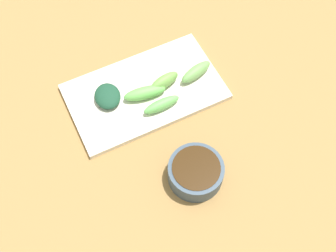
# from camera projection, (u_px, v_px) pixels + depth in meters

# --- Properties ---
(tabletop) EXTENTS (2.10, 2.10, 0.02)m
(tabletop) POSITION_uv_depth(u_px,v_px,m) (164.00, 124.00, 0.89)
(tabletop) COLOR olive
(tabletop) RESTS_ON ground
(sauce_bowl) EXTENTS (0.10, 0.10, 0.04)m
(sauce_bowl) POSITION_uv_depth(u_px,v_px,m) (194.00, 172.00, 0.81)
(sauce_bowl) COLOR #374859
(sauce_bowl) RESTS_ON tabletop
(serving_plate) EXTENTS (0.18, 0.31, 0.01)m
(serving_plate) POSITION_uv_depth(u_px,v_px,m) (145.00, 92.00, 0.91)
(serving_plate) COLOR silver
(serving_plate) RESTS_ON tabletop
(broccoli_stalk_0) EXTENTS (0.02, 0.08, 0.02)m
(broccoli_stalk_0) POSITION_uv_depth(u_px,v_px,m) (162.00, 105.00, 0.88)
(broccoli_stalk_0) COLOR #66B658
(broccoli_stalk_0) RESTS_ON serving_plate
(broccoli_stalk_1) EXTENTS (0.04, 0.07, 0.03)m
(broccoli_stalk_1) POSITION_uv_depth(u_px,v_px,m) (164.00, 82.00, 0.90)
(broccoli_stalk_1) COLOR #70A64B
(broccoli_stalk_1) RESTS_ON serving_plate
(broccoli_stalk_2) EXTENTS (0.04, 0.09, 0.03)m
(broccoli_stalk_2) POSITION_uv_depth(u_px,v_px,m) (145.00, 93.00, 0.89)
(broccoli_stalk_2) COLOR #69BA54
(broccoli_stalk_2) RESTS_ON serving_plate
(broccoli_stalk_3) EXTENTS (0.04, 0.08, 0.03)m
(broccoli_stalk_3) POSITION_uv_depth(u_px,v_px,m) (196.00, 72.00, 0.91)
(broccoli_stalk_3) COLOR #6FA557
(broccoli_stalk_3) RESTS_ON serving_plate
(broccoli_leafy_4) EXTENTS (0.07, 0.06, 0.02)m
(broccoli_leafy_4) POSITION_uv_depth(u_px,v_px,m) (108.00, 96.00, 0.89)
(broccoli_leafy_4) COLOR #1B4630
(broccoli_leafy_4) RESTS_ON serving_plate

